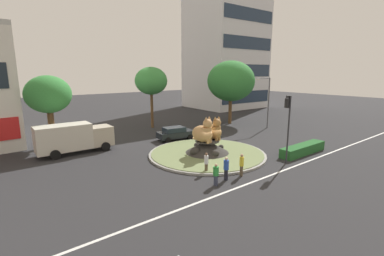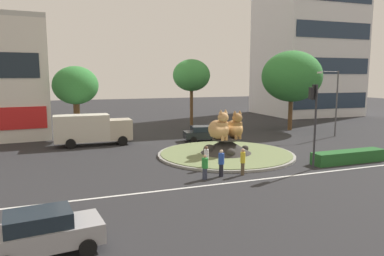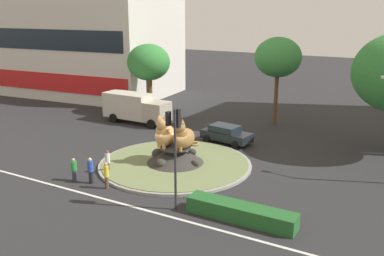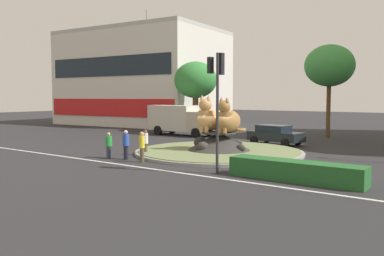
% 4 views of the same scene
% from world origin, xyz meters
% --- Properties ---
extents(ground_plane, '(160.00, 160.00, 0.00)m').
position_xyz_m(ground_plane, '(0.00, 0.00, 0.00)').
color(ground_plane, '#28282B').
extents(lane_centreline, '(112.00, 0.20, 0.01)m').
position_xyz_m(lane_centreline, '(0.00, -7.07, 0.00)').
color(lane_centreline, silver).
rests_on(lane_centreline, ground).
extents(roundabout_island, '(11.19, 11.19, 1.44)m').
position_xyz_m(roundabout_island, '(-0.01, -0.00, 0.43)').
color(roundabout_island, gray).
rests_on(roundabout_island, ground).
extents(cat_statue_calico, '(1.80, 2.57, 2.46)m').
position_xyz_m(cat_statue_calico, '(-0.72, -0.26, 2.34)').
color(cat_statue_calico, tan).
rests_on(cat_statue_calico, roundabout_island).
extents(cat_statue_tabby, '(1.47, 2.26, 2.33)m').
position_xyz_m(cat_statue_tabby, '(0.76, -0.08, 2.29)').
color(cat_statue_tabby, '#9E703D').
rests_on(cat_statue_tabby, roundabout_island).
extents(traffic_light_mast, '(0.76, 0.49, 5.89)m').
position_xyz_m(traffic_light_mast, '(3.73, -6.04, 4.28)').
color(traffic_light_mast, '#2D2D33').
rests_on(traffic_light_mast, ground).
extents(shophouse_block, '(21.78, 15.62, 16.60)m').
position_xyz_m(shophouse_block, '(-24.31, 18.69, 6.30)').
color(shophouse_block, silver).
rests_on(shophouse_block, ground).
extents(clipped_hedge_strip, '(6.16, 1.20, 0.90)m').
position_xyz_m(clipped_hedge_strip, '(7.56, -5.51, 0.45)').
color(clipped_hedge_strip, '#235B28').
rests_on(clipped_hedge_strip, ground).
extents(second_tree_near_tower, '(4.50, 4.50, 8.53)m').
position_xyz_m(second_tree_near_tower, '(2.53, 14.80, 6.58)').
color(second_tree_near_tower, brown).
rests_on(second_tree_near_tower, ground).
extents(third_tree_left, '(4.58, 4.58, 7.51)m').
position_xyz_m(third_tree_left, '(-10.96, 12.56, 5.50)').
color(third_tree_left, brown).
rests_on(third_tree_left, ground).
extents(pedestrian_white_shirt, '(0.33, 0.33, 1.67)m').
position_xyz_m(pedestrian_white_shirt, '(-3.28, -3.63, 0.89)').
color(pedestrian_white_shirt, brown).
rests_on(pedestrian_white_shirt, ground).
extents(pedestrian_yellow_shirt, '(0.32, 0.32, 1.77)m').
position_xyz_m(pedestrian_yellow_shirt, '(-1.59, -5.77, 0.95)').
color(pedestrian_yellow_shirt, brown).
rests_on(pedestrian_yellow_shirt, ground).
extents(pedestrian_blue_shirt, '(0.38, 0.38, 1.77)m').
position_xyz_m(pedestrian_blue_shirt, '(-3.06, -5.59, 0.93)').
color(pedestrian_blue_shirt, black).
rests_on(pedestrian_blue_shirt, ground).
extents(pedestrian_green_shirt, '(0.40, 0.40, 1.59)m').
position_xyz_m(pedestrian_green_shirt, '(-4.31, -5.83, 0.82)').
color(pedestrian_green_shirt, '#33384C').
rests_on(pedestrian_green_shirt, ground).
extents(hatchback_near_shophouse, '(4.52, 2.54, 1.54)m').
position_xyz_m(hatchback_near_shophouse, '(0.96, 6.75, 0.81)').
color(hatchback_near_shophouse, black).
rests_on(hatchback_near_shophouse, ground).
extents(delivery_box_truck, '(7.09, 2.57, 2.92)m').
position_xyz_m(delivery_box_truck, '(-9.88, 8.50, 1.58)').
color(delivery_box_truck, '#B7AD99').
rests_on(delivery_box_truck, ground).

